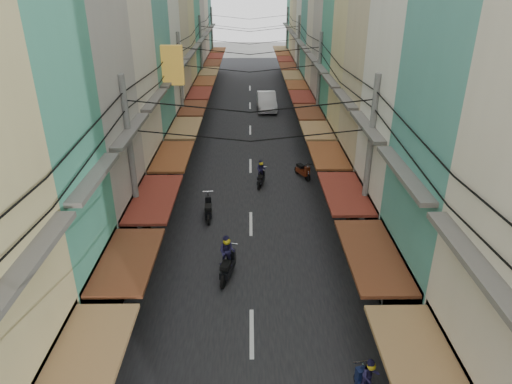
{
  "coord_description": "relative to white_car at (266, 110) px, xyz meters",
  "views": [
    {
      "loc": [
        -0.02,
        -14.57,
        11.48
      ],
      "look_at": [
        0.26,
        5.68,
        1.97
      ],
      "focal_mm": 32.0,
      "sensor_mm": 36.0,
      "label": 1
    }
  ],
  "objects": [
    {
      "name": "ground",
      "position": [
        -1.59,
        -28.58,
        0.0
      ],
      "size": [
        160.0,
        160.0,
        0.0
      ],
      "primitive_type": "plane",
      "color": "slate",
      "rests_on": "ground"
    },
    {
      "name": "road",
      "position": [
        -1.59,
        -8.58,
        0.01
      ],
      "size": [
        10.0,
        80.0,
        0.02
      ],
      "primitive_type": "cube",
      "color": "black",
      "rests_on": "ground"
    },
    {
      "name": "sidewalk_left",
      "position": [
        -8.09,
        -8.58,
        0.03
      ],
      "size": [
        3.0,
        80.0,
        0.06
      ],
      "primitive_type": "cube",
      "color": "slate",
      "rests_on": "ground"
    },
    {
      "name": "sidewalk_right",
      "position": [
        4.91,
        -8.58,
        0.03
      ],
      "size": [
        3.0,
        80.0,
        0.06
      ],
      "primitive_type": "cube",
      "color": "slate",
      "rests_on": "ground"
    },
    {
      "name": "building_row_left",
      "position": [
        -9.51,
        -12.02,
        9.78
      ],
      "size": [
        7.8,
        67.67,
        23.7
      ],
      "color": "silver",
      "rests_on": "ground"
    },
    {
      "name": "building_row_right",
      "position": [
        6.33,
        -12.14,
        9.41
      ],
      "size": [
        7.8,
        68.98,
        22.59
      ],
      "color": "teal",
      "rests_on": "ground"
    },
    {
      "name": "utility_poles",
      "position": [
        -1.59,
        -13.57,
        6.59
      ],
      "size": [
        10.2,
        66.13,
        8.2
      ],
      "color": "slate",
      "rests_on": "ground"
    },
    {
      "name": "white_car",
      "position": [
        0.0,
        0.0,
        0.0
      ],
      "size": [
        5.85,
        2.43,
        2.04
      ],
      "primitive_type": "imported",
      "rotation": [
        0.0,
        0.0,
        0.03
      ],
      "color": "silver",
      "rests_on": "ground"
    },
    {
      "name": "bicycle",
      "position": [
        3.97,
        -27.88,
        0.0
      ],
      "size": [
        1.94,
        1.38,
        1.25
      ],
      "primitive_type": "imported",
      "rotation": [
        0.0,
        0.0,
        2.0
      ],
      "color": "black",
      "rests_on": "ground"
    },
    {
      "name": "moving_scooters",
      "position": [
        -1.09,
        -24.64,
        0.54
      ],
      "size": [
        6.05,
        18.73,
        1.98
      ],
      "color": "black",
      "rests_on": "ground"
    },
    {
      "name": "parked_scooters",
      "position": [
        3.07,
        -32.39,
        0.47
      ],
      "size": [
        13.19,
        12.39,
        0.98
      ],
      "color": "black",
      "rests_on": "ground"
    },
    {
      "name": "pedestrians",
      "position": [
        -6.42,
        -26.19,
        1.08
      ],
      "size": [
        12.46,
        17.35,
        2.24
      ],
      "color": "black",
      "rests_on": "ground"
    },
    {
      "name": "market_umbrella",
      "position": [
        4.7,
        -30.71,
        2.04
      ],
      "size": [
        2.2,
        2.2,
        2.32
      ],
      "color": "#B2B2B7",
      "rests_on": "ground"
    },
    {
      "name": "traffic_sign",
      "position": [
        3.19,
        -29.78,
        2.17
      ],
      "size": [
        0.1,
        0.65,
        2.97
      ],
      "color": "slate",
      "rests_on": "ground"
    }
  ]
}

